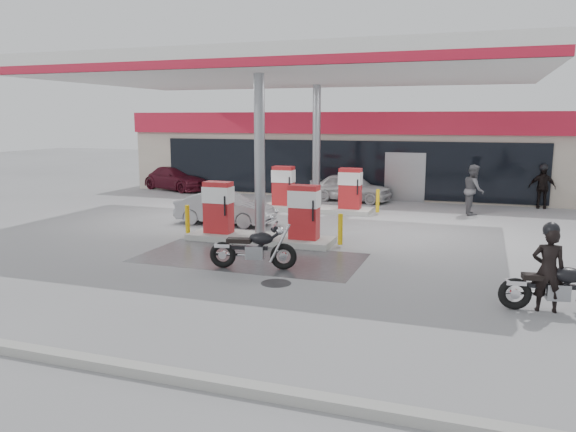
# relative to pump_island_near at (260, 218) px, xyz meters

# --- Properties ---
(ground) EXTENTS (90.00, 90.00, 0.00)m
(ground) POSITION_rel_pump_island_near_xyz_m (0.00, -2.00, -0.71)
(ground) COLOR gray
(ground) RESTS_ON ground
(wet_patch) EXTENTS (6.00, 3.00, 0.00)m
(wet_patch) POSITION_rel_pump_island_near_xyz_m (0.50, -2.00, -0.71)
(wet_patch) COLOR #4C4C4F
(wet_patch) RESTS_ON ground
(drain_cover) EXTENTS (0.70, 0.70, 0.01)m
(drain_cover) POSITION_rel_pump_island_near_xyz_m (2.00, -4.00, -0.71)
(drain_cover) COLOR #38383A
(drain_cover) RESTS_ON ground
(kerb) EXTENTS (28.00, 0.25, 0.15)m
(kerb) POSITION_rel_pump_island_near_xyz_m (0.00, -9.00, -0.64)
(kerb) COLOR gray
(kerb) RESTS_ON ground
(store_building) EXTENTS (22.00, 8.22, 4.00)m
(store_building) POSITION_rel_pump_island_near_xyz_m (0.01, 13.94, 1.30)
(store_building) COLOR beige
(store_building) RESTS_ON ground
(canopy) EXTENTS (16.00, 10.02, 5.51)m
(canopy) POSITION_rel_pump_island_near_xyz_m (0.00, 3.00, 4.56)
(canopy) COLOR silver
(canopy) RESTS_ON ground
(pump_island_near) EXTENTS (5.14, 1.30, 1.78)m
(pump_island_near) POSITION_rel_pump_island_near_xyz_m (0.00, 0.00, 0.00)
(pump_island_near) COLOR #9E9E99
(pump_island_near) RESTS_ON ground
(pump_island_far) EXTENTS (5.14, 1.30, 1.78)m
(pump_island_far) POSITION_rel_pump_island_near_xyz_m (0.00, 6.00, 0.00)
(pump_island_far) COLOR #9E9E99
(pump_island_far) RESTS_ON ground
(main_motorcycle) EXTENTS (2.10, 0.80, 1.08)m
(main_motorcycle) POSITION_rel_pump_island_near_xyz_m (7.80, -3.99, -0.23)
(main_motorcycle) COLOR black
(main_motorcycle) RESTS_ON ground
(biker_main) EXTENTS (0.63, 0.43, 1.66)m
(biker_main) POSITION_rel_pump_island_near_xyz_m (7.60, -4.02, 0.12)
(biker_main) COLOR black
(biker_main) RESTS_ON ground
(parked_motorcycle) EXTENTS (2.18, 0.85, 1.13)m
(parked_motorcycle) POSITION_rel_pump_island_near_xyz_m (1.05, -2.99, -0.21)
(parked_motorcycle) COLOR black
(parked_motorcycle) RESTS_ON ground
(sedan_white) EXTENTS (3.90, 2.06, 1.26)m
(sedan_white) POSITION_rel_pump_island_near_xyz_m (0.68, 9.20, -0.08)
(sedan_white) COLOR silver
(sedan_white) RESTS_ON ground
(attendant) EXTENTS (0.89, 1.06, 1.96)m
(attendant) POSITION_rel_pump_island_near_xyz_m (6.00, 7.23, 0.27)
(attendant) COLOR #555559
(attendant) RESTS_ON ground
(hatchback_silver) EXTENTS (3.52, 1.29, 1.15)m
(hatchback_silver) POSITION_rel_pump_island_near_xyz_m (-2.25, 2.20, -0.13)
(hatchback_silver) COLOR gray
(hatchback_silver) RESTS_ON ground
(parked_car_left) EXTENTS (4.58, 3.11, 1.23)m
(parked_car_left) POSITION_rel_pump_island_near_xyz_m (-8.89, 10.21, -0.09)
(parked_car_left) COLOR #4B101D
(parked_car_left) RESTS_ON ground
(parked_car_right) EXTENTS (4.73, 3.11, 1.21)m
(parked_car_right) POSITION_rel_pump_island_near_xyz_m (4.64, 12.00, -0.11)
(parked_car_right) COLOR #450F0F
(parked_car_right) RESTS_ON ground
(biker_walking) EXTENTS (1.05, 0.49, 1.76)m
(biker_walking) POSITION_rel_pump_island_near_xyz_m (8.67, 9.80, 0.17)
(biker_walking) COLOR black
(biker_walking) RESTS_ON ground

